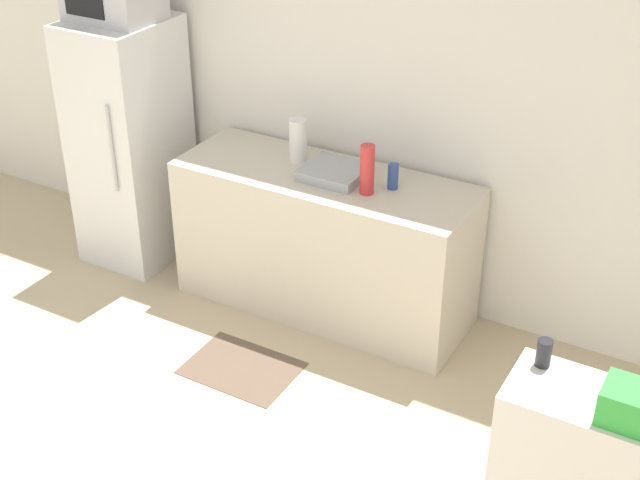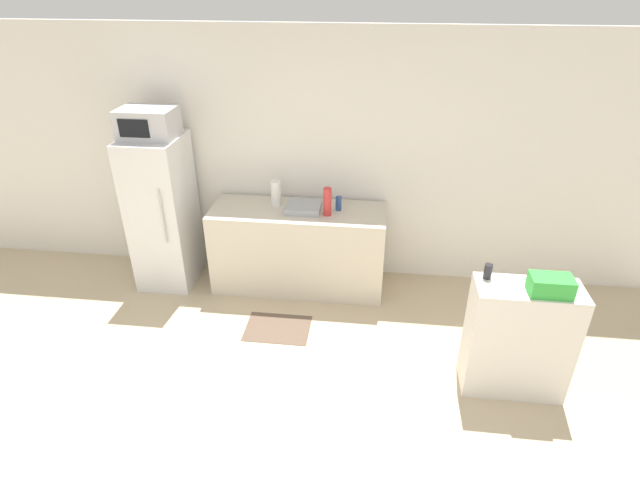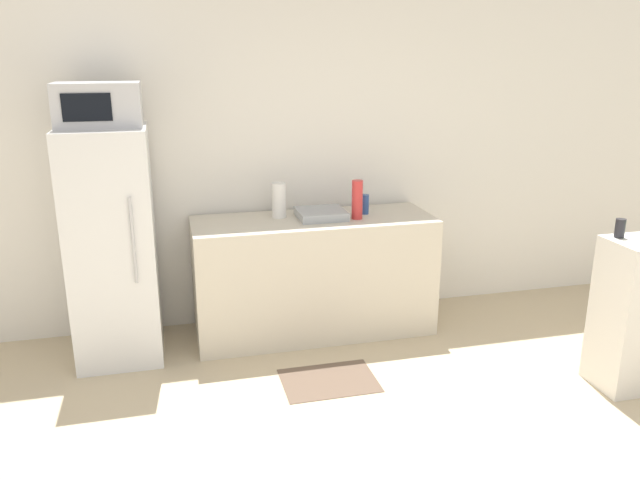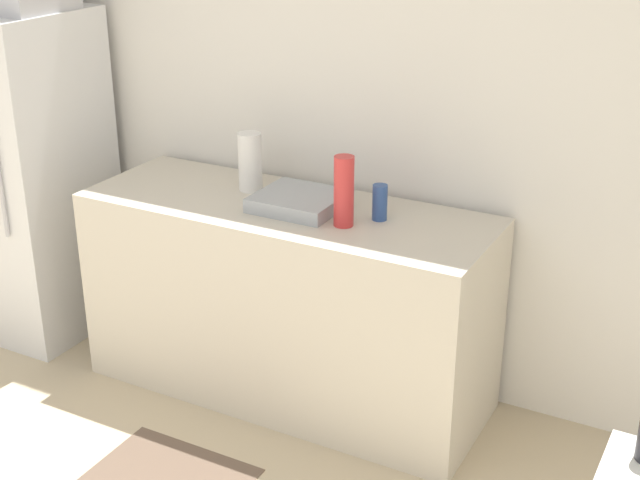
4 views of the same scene
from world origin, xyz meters
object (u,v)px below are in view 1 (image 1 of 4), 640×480
Objects in this scene: bottle_short at (393,176)px; jar at (544,353)px; refrigerator at (130,142)px; paper_towel_roll at (298,140)px; bottle_tall at (367,170)px.

jar is (1.23, -1.24, 0.07)m from bottle_short.
jar reaches higher than bottle_short.
refrigerator is 3.27m from jar.
refrigerator is at bearing -173.34° from paper_towel_roll.
jar is (1.33, -1.12, -0.00)m from bottle_tall.
bottle_short is (0.10, 0.12, -0.07)m from bottle_tall.
refrigerator reaches higher than jar.
bottle_short is at bearing -4.94° from paper_towel_roll.
bottle_tall is 1.74m from jar.
refrigerator is 6.22× the size of paper_towel_roll.
refrigerator reaches higher than paper_towel_roll.
paper_towel_roll is at bearing 6.66° from refrigerator.
bottle_tall is 0.57m from paper_towel_roll.
bottle_tall is 2.43× the size of jar.
bottle_short is at bearing 50.93° from bottle_tall.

